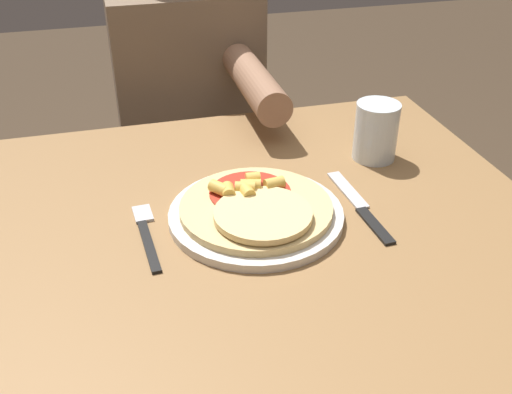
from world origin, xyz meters
name	(u,v)px	position (x,y,z in m)	size (l,w,h in m)	color
dining_table	(251,300)	(0.00, 0.00, 0.64)	(0.96, 0.87, 0.78)	olive
plate	(256,215)	(0.02, 0.04, 0.78)	(0.27, 0.27, 0.01)	silver
pizza	(256,207)	(0.02, 0.04, 0.80)	(0.24, 0.24, 0.04)	#DBBC7A
fork	(146,232)	(-0.15, 0.04, 0.78)	(0.03, 0.18, 0.00)	black
knife	(360,207)	(0.19, 0.03, 0.78)	(0.03, 0.22, 0.00)	black
drinking_glass	(376,131)	(0.28, 0.18, 0.83)	(0.08, 0.08, 0.11)	silver
person_diner	(190,115)	(0.02, 0.67, 0.68)	(0.34, 0.52, 1.17)	#2D2D38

